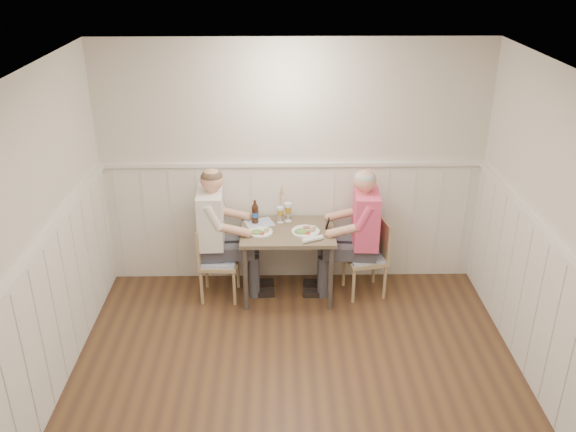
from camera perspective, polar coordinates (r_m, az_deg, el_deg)
The scene contains 16 objects.
ground_plane at distance 5.08m, azimuth 1.00°, elevation -18.28°, with size 4.50×4.50×0.00m, color #452D1E.
room_shell at distance 4.20m, azimuth 1.15°, elevation -2.95°, with size 4.04×4.54×2.60m.
wainscot at distance 5.21m, azimuth 0.81°, elevation -7.52°, with size 4.00×4.49×1.34m.
dining_table at distance 6.23m, azimuth -0.03°, elevation -2.15°, with size 0.95×0.70×0.75m.
chair_right at distance 6.41m, azimuth 7.68°, elevation -3.53°, with size 0.47×0.47×0.84m.
chair_left at distance 6.33m, azimuth -6.94°, elevation -3.91°, with size 0.41×0.41×0.83m.
man_in_pink at distance 6.33m, azimuth 6.78°, elevation -2.47°, with size 0.67×0.46×1.41m.
diner_cream at distance 6.32m, azimuth -6.71°, elevation -2.45°, with size 0.67×0.47×1.43m.
plate_man at distance 6.12m, azimuth 1.57°, elevation -1.38°, with size 0.29×0.29×0.07m.
plate_diner at distance 6.11m, azimuth -2.68°, elevation -1.47°, with size 0.24×0.24×0.06m.
beer_glass_a at distance 6.32m, azimuth 0.01°, elevation 0.65°, with size 0.08×0.08×0.21m.
beer_glass_b at distance 6.29m, azimuth -0.74°, elevation 0.36°, with size 0.07×0.07×0.18m.
beer_bottle at distance 6.30m, azimuth -3.10°, elevation 0.28°, with size 0.07×0.07×0.26m.
rolled_napkin at distance 5.95m, azimuth 2.29°, elevation -2.18°, with size 0.22×0.14×0.05m.
grass_vase at distance 6.33m, azimuth -0.82°, elevation 1.14°, with size 0.05×0.05×0.41m.
gingham_mat at distance 6.33m, azimuth -2.70°, elevation -0.67°, with size 0.34×0.30×0.01m.
Camera 1 is at (-0.15, -3.71, 3.47)m, focal length 38.00 mm.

